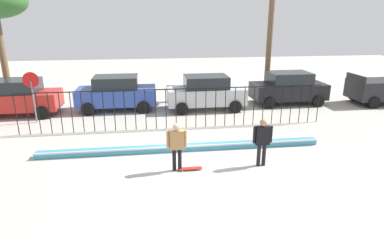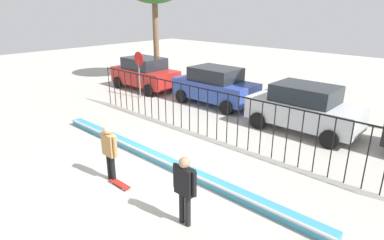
{
  "view_description": "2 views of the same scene",
  "coord_description": "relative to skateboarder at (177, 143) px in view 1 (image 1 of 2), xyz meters",
  "views": [
    {
      "loc": [
        -1.2,
        -10.9,
        5.03
      ],
      "look_at": [
        0.47,
        1.49,
        1.03
      ],
      "focal_mm": 30.43,
      "sensor_mm": 36.0,
      "label": 1
    },
    {
      "loc": [
        7.03,
        -5.39,
        4.81
      ],
      "look_at": [
        0.16,
        2.03,
        1.23
      ],
      "focal_mm": 30.39,
      "sensor_mm": 36.0,
      "label": 2
    }
  ],
  "objects": [
    {
      "name": "parked_car_silver",
      "position": [
        2.3,
        7.46,
        -0.04
      ],
      "size": [
        4.3,
        2.12,
        1.9
      ],
      "rotation": [
        0.0,
        0.0,
        0.03
      ],
      "color": "#B7BABF",
      "rests_on": "ground"
    },
    {
      "name": "parked_car_red",
      "position": [
        -7.77,
        7.65,
        -0.04
      ],
      "size": [
        4.3,
        2.12,
        1.9
      ],
      "rotation": [
        0.0,
        0.0,
        0.02
      ],
      "color": "#B2231E",
      "rests_on": "ground"
    },
    {
      "name": "bowl_coping_ledge",
      "position": [
        0.36,
        1.68,
        -0.89
      ],
      "size": [
        11.0,
        0.4,
        0.27
      ],
      "color": "teal",
      "rests_on": "ground"
    },
    {
      "name": "parked_car_black",
      "position": [
        7.37,
        8.0,
        -0.04
      ],
      "size": [
        4.3,
        2.12,
        1.9
      ],
      "rotation": [
        0.0,
        0.0,
        -0.03
      ],
      "color": "black",
      "rests_on": "ground"
    },
    {
      "name": "skateboarder",
      "position": [
        0.0,
        0.0,
        0.0
      ],
      "size": [
        0.68,
        0.26,
        1.69
      ],
      "rotation": [
        0.0,
        0.0,
        -0.29
      ],
      "color": "black",
      "rests_on": "ground"
    },
    {
      "name": "stop_sign",
      "position": [
        -6.44,
        6.21,
        0.6
      ],
      "size": [
        0.76,
        0.07,
        2.5
      ],
      "color": "slate",
      "rests_on": "ground"
    },
    {
      "name": "parked_car_blue",
      "position": [
        -2.64,
        8.0,
        -0.04
      ],
      "size": [
        4.3,
        2.12,
        1.9
      ],
      "rotation": [
        0.0,
        0.0,
        0.04
      ],
      "color": "#2D479E",
      "rests_on": "ground"
    },
    {
      "name": "skateboard",
      "position": [
        0.45,
        -0.05,
        -0.96
      ],
      "size": [
        0.8,
        0.2,
        0.07
      ],
      "rotation": [
        0.0,
        0.0,
        0.34
      ],
      "color": "#A51E19",
      "rests_on": "ground"
    },
    {
      "name": "camera_operator",
      "position": [
        2.96,
        -0.01,
        0.01
      ],
      "size": [
        0.69,
        0.26,
        1.71
      ],
      "rotation": [
        0.0,
        0.0,
        3.2
      ],
      "color": "black",
      "rests_on": "ground"
    },
    {
      "name": "perimeter_fence",
      "position": [
        0.36,
        4.41,
        0.14
      ],
      "size": [
        14.04,
        0.04,
        1.89
      ],
      "color": "black",
      "rests_on": "ground"
    },
    {
      "name": "ground_plane",
      "position": [
        0.36,
        0.84,
        -1.02
      ],
      "size": [
        60.0,
        60.0,
        0.0
      ],
      "primitive_type": "plane",
      "color": "#ADA89E"
    }
  ]
}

